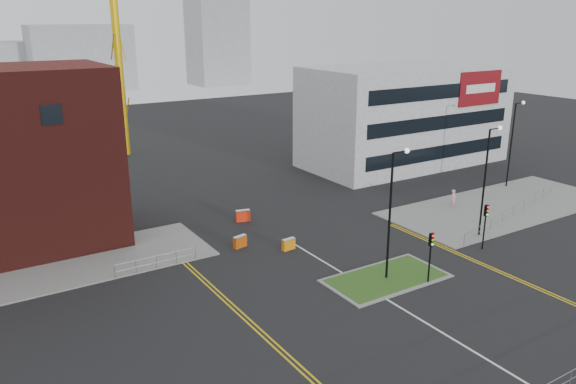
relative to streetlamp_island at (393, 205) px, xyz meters
name	(u,v)px	position (x,y,z in m)	size (l,w,h in m)	color
ground	(455,340)	(-2.22, -8.00, -5.41)	(200.00, 200.00, 0.00)	black
pavement_left	(13,277)	(-22.22, 14.00, -5.35)	(28.00, 8.00, 0.12)	slate
pavement_right	(501,206)	(19.78, 6.00, -5.35)	(24.00, 10.00, 0.12)	slate
island_kerb	(386,278)	(-0.22, 0.00, -5.37)	(8.60, 4.60, 0.08)	slate
grass_island	(386,278)	(-0.22, 0.00, -5.35)	(8.00, 4.00, 0.12)	#274D19
office_block	(405,115)	(23.79, 23.97, 0.59)	(25.00, 12.20, 12.00)	#A2A4A6
streetlamp_island	(393,205)	(0.00, 0.00, 0.00)	(1.46, 0.36, 9.18)	black
streetlamp_right_near	(487,173)	(12.00, 2.00, 0.00)	(1.46, 0.36, 9.18)	black
streetlamp_right_far	(513,137)	(26.00, 10.00, 0.00)	(1.46, 0.36, 9.18)	black
traffic_light_island	(431,248)	(1.78, -2.02, -2.85)	(0.28, 0.33, 3.65)	black
traffic_light_right	(486,218)	(9.78, -0.02, -2.85)	(0.28, 0.33, 3.65)	black
railing_left	(156,260)	(-13.22, 10.00, -4.67)	(6.05, 0.05, 1.10)	gray
railing_right	(514,209)	(18.28, 3.50, -4.63)	(19.05, 5.05, 1.10)	gray
centre_line	(429,325)	(-2.22, -6.00, -5.41)	(0.15, 30.00, 0.01)	silver
yellow_left_a	(232,308)	(-11.22, 2.00, -5.41)	(0.12, 24.00, 0.01)	gold
yellow_left_b	(236,307)	(-10.92, 2.00, -5.41)	(0.12, 24.00, 0.01)	gold
yellow_right_a	(481,265)	(7.28, -2.00, -5.41)	(0.12, 20.00, 0.01)	gold
yellow_right_b	(484,264)	(7.58, -2.00, -5.41)	(0.12, 20.00, 0.01)	gold
skyline_b	(81,58)	(7.78, 122.00, 2.59)	(24.00, 12.00, 16.00)	gray
skyline_c	(217,32)	(42.78, 117.00, 8.59)	(14.00, 12.00, 28.00)	gray
pedestrian	(453,199)	(15.40, 8.09, -4.47)	(0.69, 0.45, 1.88)	pink
barrier_left	(289,244)	(-3.22, 8.00, -4.91)	(1.12, 0.46, 0.92)	orange
barrier_mid	(240,241)	(-6.22, 10.45, -4.89)	(1.21, 0.64, 0.97)	#C74E0B
barrier_right	(243,215)	(-3.22, 15.65, -4.84)	(1.32, 0.70, 1.06)	#FF2A0E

